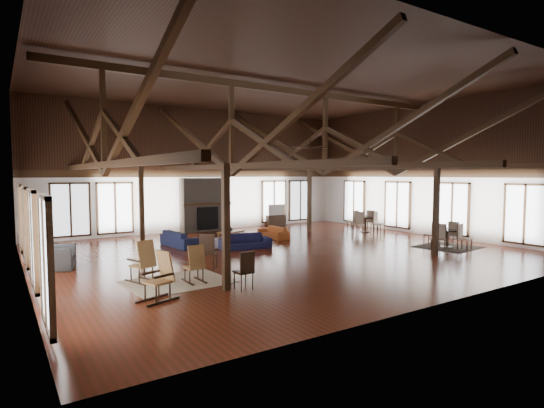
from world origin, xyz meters
TOP-DOWN VIEW (x-y plane):
  - floor at (0.00, 0.00)m, footprint 16.00×16.00m
  - ceiling at (0.00, 0.00)m, footprint 16.00×14.00m
  - wall_back at (0.00, 7.00)m, footprint 16.00×0.02m
  - wall_front at (0.00, -7.00)m, footprint 16.00×0.02m
  - wall_left at (-8.00, 0.00)m, footprint 0.02×14.00m
  - wall_right at (8.00, 0.00)m, footprint 0.02×14.00m
  - roof_truss at (0.00, 0.00)m, footprint 15.60×14.07m
  - post_grid at (0.00, 0.00)m, footprint 8.16×7.16m
  - fireplace at (0.00, 6.67)m, footprint 2.50×0.69m
  - ceiling_fan at (0.50, -1.00)m, footprint 1.60×1.60m
  - sofa_navy_front at (-0.81, 1.23)m, footprint 2.00×1.09m
  - sofa_navy_left at (-2.66, 2.99)m, footprint 2.13×1.02m
  - sofa_orange at (1.54, 2.88)m, footprint 1.67×0.66m
  - coffee_table at (-0.48, 3.02)m, footprint 1.26×0.94m
  - vase at (-0.45, 3.11)m, footprint 0.20×0.20m
  - armchair at (-7.14, 1.22)m, footprint 1.24×1.15m
  - side_table_lamp at (-7.60, 1.90)m, footprint 0.43×0.43m
  - rocking_chair_a at (-5.45, -1.72)m, footprint 0.70×0.96m
  - rocking_chair_b at (-4.36, -2.46)m, footprint 0.44×0.77m
  - rocking_chair_c at (-5.58, -3.45)m, footprint 0.95×0.70m
  - side_chair_a at (-3.46, -1.25)m, footprint 0.63×0.63m
  - side_chair_b at (-3.61, -3.75)m, footprint 0.42×0.42m
  - cafe_table_near at (5.74, -2.76)m, footprint 1.83×1.83m
  - cafe_table_far at (6.33, 2.09)m, footprint 1.95×1.95m
  - cup_near at (5.73, -2.70)m, footprint 0.14×0.14m
  - cup_far at (6.41, 2.11)m, footprint 0.14×0.14m
  - tv_console at (4.20, 6.75)m, footprint 1.12×0.42m
  - television at (4.21, 6.75)m, footprint 1.01×0.18m
  - rug_tan at (-4.72, -2.14)m, footprint 2.67×2.17m
  - rug_navy at (-0.59, 3.06)m, footprint 3.21×2.45m
  - rug_dark at (5.85, -2.70)m, footprint 2.38×2.21m

SIDE VIEW (x-z plane):
  - floor at x=0.00m, z-range 0.00..0.00m
  - rug_tan at x=-4.72m, z-range 0.00..0.01m
  - rug_navy at x=-0.59m, z-range 0.00..0.01m
  - rug_dark at x=5.85m, z-range 0.00..0.01m
  - sofa_orange at x=1.54m, z-range 0.00..0.49m
  - sofa_navy_front at x=-0.81m, z-range 0.00..0.55m
  - tv_console at x=4.20m, z-range 0.00..0.56m
  - sofa_navy_left at x=-2.66m, z-range 0.00..0.60m
  - armchair at x=-7.14m, z-range 0.00..0.67m
  - coffee_table at x=-0.48m, z-range 0.16..0.59m
  - side_table_lamp at x=-7.60m, z-range -0.13..0.96m
  - rocking_chair_b at x=-4.36m, z-range -0.03..0.96m
  - cafe_table_near at x=5.74m, z-range 0.00..0.94m
  - cafe_table_far at x=6.33m, z-range 0.00..0.99m
  - rocking_chair_c at x=-5.58m, z-range -0.03..1.07m
  - rocking_chair_a at x=-5.45m, z-range -0.03..1.07m
  - vase at x=-0.45m, z-range 0.43..0.62m
  - side_chair_b at x=-3.61m, z-range 0.08..1.02m
  - side_chair_a at x=-3.46m, z-range 0.09..1.14m
  - cup_near at x=5.73m, z-range 0.68..0.77m
  - cup_far at x=6.41m, z-range 0.72..0.81m
  - television at x=4.21m, z-range 0.56..1.14m
  - fireplace at x=0.00m, z-range -0.01..2.59m
  - post_grid at x=0.00m, z-range 0.00..3.05m
  - wall_back at x=0.00m, z-range 0.00..6.00m
  - wall_front at x=0.00m, z-range 0.00..6.00m
  - wall_left at x=-8.00m, z-range 0.00..6.00m
  - wall_right at x=8.00m, z-range 0.00..6.00m
  - ceiling_fan at x=0.50m, z-range 3.36..4.11m
  - roof_truss at x=0.00m, z-range 2.46..5.60m
  - ceiling at x=0.00m, z-range 5.99..6.01m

